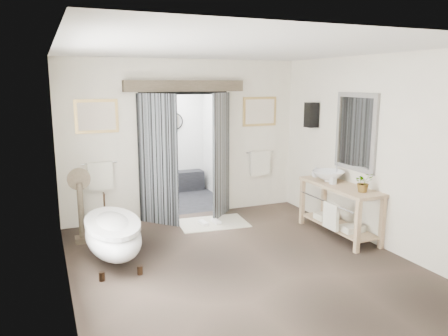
{
  "coord_description": "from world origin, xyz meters",
  "views": [
    {
      "loc": [
        -2.43,
        -5.18,
        2.49
      ],
      "look_at": [
        0.0,
        0.6,
        1.25
      ],
      "focal_mm": 35.0,
      "sensor_mm": 36.0,
      "label": 1
    }
  ],
  "objects_px": {
    "rug": "(213,223)",
    "basin": "(328,176)",
    "vanity": "(339,206)",
    "clawfoot_tub": "(113,234)"
  },
  "relations": [
    {
      "from": "vanity",
      "to": "clawfoot_tub",
      "type": "bearing_deg",
      "value": 174.15
    },
    {
      "from": "clawfoot_tub",
      "to": "vanity",
      "type": "relative_size",
      "value": 1.04
    },
    {
      "from": "vanity",
      "to": "rug",
      "type": "distance_m",
      "value": 2.22
    },
    {
      "from": "rug",
      "to": "basin",
      "type": "height_order",
      "value": "basin"
    },
    {
      "from": "clawfoot_tub",
      "to": "basin",
      "type": "bearing_deg",
      "value": -1.07
    },
    {
      "from": "rug",
      "to": "basin",
      "type": "xyz_separation_m",
      "value": [
        1.66,
        -1.07,
        0.93
      ]
    },
    {
      "from": "clawfoot_tub",
      "to": "rug",
      "type": "height_order",
      "value": "clawfoot_tub"
    },
    {
      "from": "clawfoot_tub",
      "to": "basin",
      "type": "relative_size",
      "value": 3.13
    },
    {
      "from": "basin",
      "to": "rug",
      "type": "bearing_deg",
      "value": 157.98
    },
    {
      "from": "vanity",
      "to": "rug",
      "type": "bearing_deg",
      "value": 140.69
    }
  ]
}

